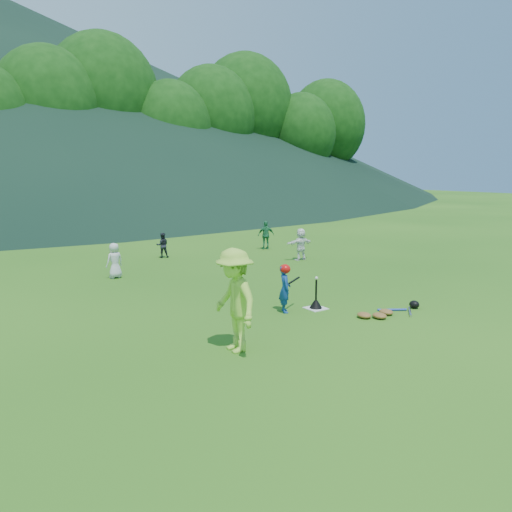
# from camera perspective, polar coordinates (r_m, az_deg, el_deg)

# --- Properties ---
(ground) EXTENTS (120.00, 120.00, 0.00)m
(ground) POSITION_cam_1_polar(r_m,az_deg,el_deg) (11.88, 6.84, -6.00)
(ground) COLOR #225914
(ground) RESTS_ON ground
(home_plate) EXTENTS (0.45, 0.45, 0.02)m
(home_plate) POSITION_cam_1_polar(r_m,az_deg,el_deg) (11.87, 6.84, -5.95)
(home_plate) COLOR silver
(home_plate) RESTS_ON ground
(baseball) EXTENTS (0.08, 0.08, 0.08)m
(baseball) POSITION_cam_1_polar(r_m,az_deg,el_deg) (11.70, 6.92, -2.52)
(baseball) COLOR white
(baseball) RESTS_ON batting_tee
(batter_child) EXTENTS (0.41, 0.47, 1.09)m
(batter_child) POSITION_cam_1_polar(r_m,az_deg,el_deg) (11.41, 3.32, -3.77)
(batter_child) COLOR navy
(batter_child) RESTS_ON ground
(adult_coach) EXTENTS (0.78, 1.26, 1.87)m
(adult_coach) POSITION_cam_1_polar(r_m,az_deg,el_deg) (8.91, -2.45, -5.09)
(adult_coach) COLOR #A1DA40
(adult_coach) RESTS_ON ground
(fielder_a) EXTENTS (0.58, 0.44, 1.06)m
(fielder_a) POSITION_cam_1_polar(r_m,az_deg,el_deg) (15.55, -15.86, -0.51)
(fielder_a) COLOR silver
(fielder_a) RESTS_ON ground
(fielder_b) EXTENTS (0.54, 0.48, 0.93)m
(fielder_b) POSITION_cam_1_polar(r_m,az_deg,el_deg) (18.76, -10.64, 1.21)
(fielder_b) COLOR black
(fielder_b) RESTS_ON ground
(fielder_c) EXTENTS (0.74, 0.52, 1.17)m
(fielder_c) POSITION_cam_1_polar(r_m,az_deg,el_deg) (20.38, 1.15, 2.40)
(fielder_c) COLOR #227444
(fielder_c) RESTS_ON ground
(fielder_d) EXTENTS (1.07, 0.35, 1.15)m
(fielder_d) POSITION_cam_1_polar(r_m,az_deg,el_deg) (18.00, 5.14, 1.35)
(fielder_d) COLOR white
(fielder_d) RESTS_ON ground
(batting_tee) EXTENTS (0.30, 0.30, 0.68)m
(batting_tee) POSITION_cam_1_polar(r_m,az_deg,el_deg) (11.84, 6.86, -5.40)
(batting_tee) COLOR black
(batting_tee) RESTS_ON home_plate
(batter_gear) EXTENTS (0.70, 0.35, 0.45)m
(batter_gear) POSITION_cam_1_polar(r_m,az_deg,el_deg) (11.33, 3.43, -1.59)
(batter_gear) COLOR red
(batter_gear) RESTS_ON ground
(equipment_pile) EXTENTS (1.80, 0.82, 0.19)m
(equipment_pile) POSITION_cam_1_polar(r_m,az_deg,el_deg) (11.68, 14.71, -6.20)
(equipment_pile) COLOR olive
(equipment_pile) RESTS_ON ground
(outfield_fence) EXTENTS (70.07, 0.08, 1.33)m
(outfield_fence) POSITION_cam_1_polar(r_m,az_deg,el_deg) (37.44, -22.65, 5.24)
(outfield_fence) COLOR gray
(outfield_fence) RESTS_ON ground
(tree_line) EXTENTS (70.04, 11.40, 14.82)m
(tree_line) POSITION_cam_1_polar(r_m,az_deg,el_deg) (43.40, -24.70, 15.59)
(tree_line) COLOR #382314
(tree_line) RESTS_ON ground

